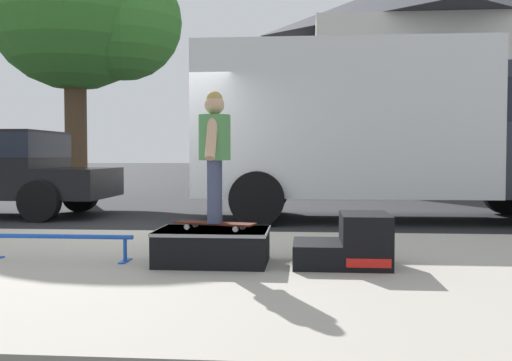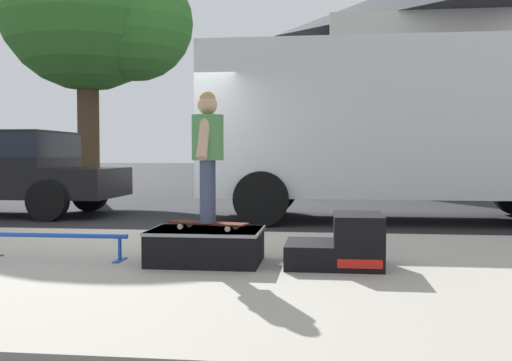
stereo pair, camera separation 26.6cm
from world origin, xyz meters
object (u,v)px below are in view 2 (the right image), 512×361
(grind_rail, at_px, (56,240))
(street_tree_main, at_px, (97,7))
(skater_kid, at_px, (208,145))
(box_truck, at_px, (402,124))
(kicker_ramp, at_px, (343,244))
(skate_box, at_px, (206,245))
(skateboard, at_px, (208,224))

(grind_rail, xyz_separation_m, street_tree_main, (-3.25, 9.25, 4.68))
(skater_kid, xyz_separation_m, box_truck, (2.45, 5.08, 0.45))
(kicker_ramp, bearing_deg, skater_kid, -179.17)
(skate_box, height_order, grind_rail, skate_box)
(kicker_ramp, relative_size, skater_kid, 0.72)
(grind_rail, bearing_deg, street_tree_main, 109.38)
(skateboard, distance_m, street_tree_main, 11.39)
(skateboard, xyz_separation_m, skater_kid, (0.00, -0.00, 0.75))
(street_tree_main, bearing_deg, grind_rail, -70.62)
(skater_kid, bearing_deg, box_truck, 64.29)
(kicker_ramp, height_order, skateboard, kicker_ramp)
(kicker_ramp, xyz_separation_m, box_truck, (1.16, 5.06, 1.38))
(skater_kid, height_order, box_truck, box_truck)
(grind_rail, distance_m, street_tree_main, 10.87)
(grind_rail, height_order, skateboard, skateboard)
(skateboard, bearing_deg, box_truck, 64.29)
(skateboard, distance_m, skater_kid, 0.75)
(kicker_ramp, xyz_separation_m, grind_rail, (-2.84, 0.02, -0.01))
(skate_box, height_order, skater_kid, skater_kid)
(kicker_ramp, height_order, grind_rail, kicker_ramp)
(box_truck, relative_size, street_tree_main, 0.93)
(grind_rail, height_order, box_truck, box_truck)
(skateboard, bearing_deg, street_tree_main, 117.38)
(box_truck, bearing_deg, skate_box, -116.00)
(skateboard, bearing_deg, kicker_ramp, 0.83)
(grind_rail, bearing_deg, skateboard, -1.47)
(skate_box, height_order, skateboard, skateboard)
(kicker_ramp, bearing_deg, grind_rail, 179.57)
(grind_rail, relative_size, street_tree_main, 0.20)
(skateboard, distance_m, box_truck, 5.76)
(grind_rail, relative_size, skater_kid, 1.19)
(kicker_ramp, bearing_deg, street_tree_main, 123.32)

